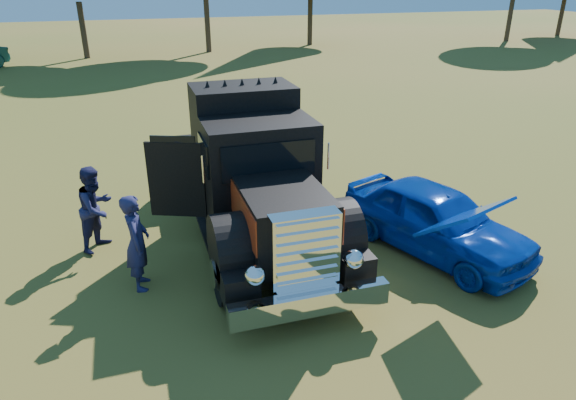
# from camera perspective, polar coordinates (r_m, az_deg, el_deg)

# --- Properties ---
(ground) EXTENTS (120.00, 120.00, 0.00)m
(ground) POSITION_cam_1_polar(r_m,az_deg,el_deg) (8.77, -2.39, -11.46)
(ground) COLOR #44591A
(ground) RESTS_ON ground
(diamond_t_truck) EXTENTS (3.31, 7.16, 3.00)m
(diamond_t_truck) POSITION_cam_1_polar(r_m,az_deg,el_deg) (10.29, -3.74, 2.26)
(diamond_t_truck) COLOR black
(diamond_t_truck) RESTS_ON ground
(hotrod_coupe) EXTENTS (2.88, 4.39, 1.89)m
(hotrod_coupe) POSITION_cam_1_polar(r_m,az_deg,el_deg) (10.39, 16.13, -2.07)
(hotrod_coupe) COLOR #073DA4
(hotrod_coupe) RESTS_ON ground
(spectator_near) EXTENTS (0.48, 0.67, 1.75)m
(spectator_near) POSITION_cam_1_polar(r_m,az_deg,el_deg) (9.13, -16.42, -4.54)
(spectator_near) COLOR #1E2B46
(spectator_near) RESTS_ON ground
(spectator_far) EXTENTS (1.02, 1.06, 1.72)m
(spectator_far) POSITION_cam_1_polar(r_m,az_deg,el_deg) (10.71, -20.53, -0.85)
(spectator_far) COLOR #1B2941
(spectator_far) RESTS_ON ground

